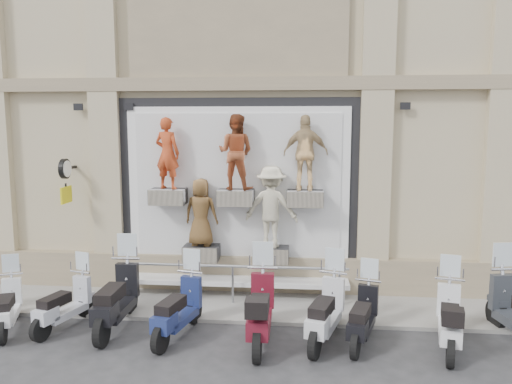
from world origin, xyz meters
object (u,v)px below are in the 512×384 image
scooter_i (450,307)px  scooter_d (116,286)px  scooter_c (64,294)px  scooter_g (326,300)px  clock_sign_bracket (66,175)px  scooter_h (363,305)px  guard_rail (233,286)px  scooter_e (178,298)px  scooter_b (7,296)px  scooter_f (260,297)px

scooter_i → scooter_d: bearing=-169.3°
scooter_c → scooter_g: (5.03, -0.15, 0.11)m
clock_sign_bracket → scooter_h: size_ratio=0.57×
guard_rail → scooter_e: scooter_e is taller
scooter_b → scooter_e: (3.34, 0.01, 0.08)m
scooter_c → scooter_f: bearing=11.5°
scooter_d → scooter_h: 4.67m
scooter_c → scooter_g: 5.03m
clock_sign_bracket → scooter_e: 4.29m
scooter_b → scooter_e: bearing=-21.6°
scooter_c → scooter_i: 7.20m
scooter_g → scooter_d: bearing=-166.2°
scooter_d → scooter_b: bearing=-173.5°
scooter_e → scooter_g: scooter_g is taller
guard_rail → scooter_d: bearing=-145.3°
scooter_b → scooter_f: scooter_f is taller
guard_rail → clock_sign_bracket: size_ratio=4.96×
scooter_g → scooter_i: scooter_g is taller
guard_rail → scooter_h: (2.60, -1.65, 0.26)m
scooter_c → scooter_h: scooter_h is taller
guard_rail → clock_sign_bracket: clock_sign_bracket is taller
scooter_b → scooter_e: size_ratio=0.89×
scooter_f → scooter_h: 1.86m
scooter_g → scooter_h: scooter_g is taller
scooter_c → scooter_i: size_ratio=0.89×
scooter_c → clock_sign_bracket: bearing=128.2°
scooter_b → scooter_h: size_ratio=0.95×
scooter_d → scooter_e: (1.27, -0.25, -0.10)m
scooter_c → guard_rail: bearing=41.5°
clock_sign_bracket → scooter_d: 3.27m
scooter_h → scooter_i: 1.50m
scooter_h → scooter_i: scooter_i is taller
guard_rail → scooter_i: 4.46m
clock_sign_bracket → scooter_h: (6.50, -2.11, -2.08)m
scooter_d → scooter_e: bearing=-11.8°
clock_sign_bracket → scooter_g: 6.52m
clock_sign_bracket → scooter_b: bearing=-96.1°
scooter_g → scooter_f: bearing=-156.6°
scooter_e → scooter_h: (3.39, 0.03, -0.05)m
clock_sign_bracket → scooter_g: (5.83, -2.11, -2.00)m
scooter_c → scooter_d: (1.03, 0.06, 0.17)m
guard_rail → scooter_c: size_ratio=2.94×
guard_rail → scooter_b: (-4.13, -1.69, 0.22)m
scooter_c → scooter_g: size_ratio=0.87×
scooter_f → scooter_i: (3.34, 0.04, -0.08)m
scooter_d → scooter_f: (2.82, -0.35, -0.01)m
scooter_h → scooter_i: size_ratio=0.93×
scooter_b → scooter_h: scooter_h is taller
scooter_d → scooter_e: scooter_d is taller
scooter_f → scooter_d: bearing=172.2°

